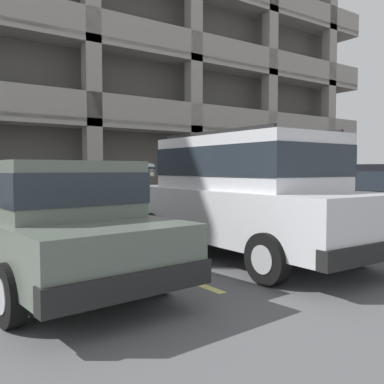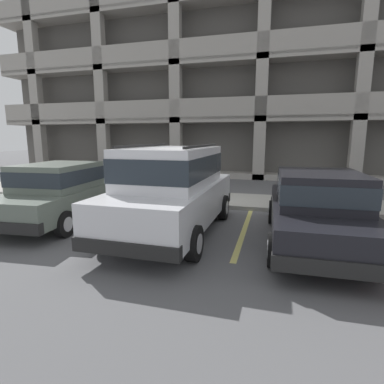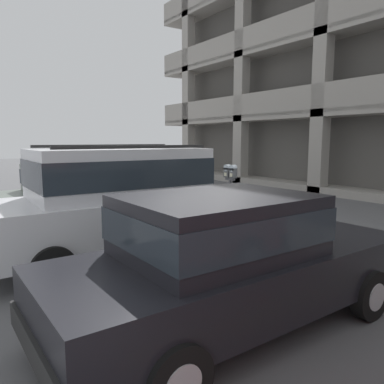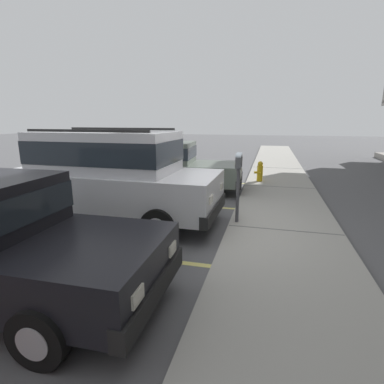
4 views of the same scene
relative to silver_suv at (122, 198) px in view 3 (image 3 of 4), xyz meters
name	(u,v)px [view 3 (image 3 of 4)]	position (x,y,z in m)	size (l,w,h in m)	color
ground_plane	(225,240)	(-0.02, 2.42, -1.14)	(80.00, 80.00, 0.10)	#565659
sidewalk	(267,227)	(-0.02, 3.72, -1.03)	(40.00, 2.20, 0.12)	#9E9B93
parking_stall_lines	(221,271)	(1.57, 1.02, -1.08)	(12.86, 4.80, 0.01)	#DBD16B
silver_suv	(122,198)	(0.00, 0.00, 0.00)	(2.07, 4.80, 2.03)	silver
red_sedan	(79,192)	(-3.15, 0.24, -0.27)	(2.07, 4.60, 1.54)	#5B665B
dark_hatchback	(230,257)	(3.05, -0.06, -0.27)	(1.89, 4.51, 1.54)	black
parking_meter_near	(230,181)	(-0.28, 2.77, 0.11)	(0.35, 0.12, 1.45)	#47474C
fire_hydrant	(148,190)	(-4.78, 3.06, -0.62)	(0.30, 0.30, 0.70)	gold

